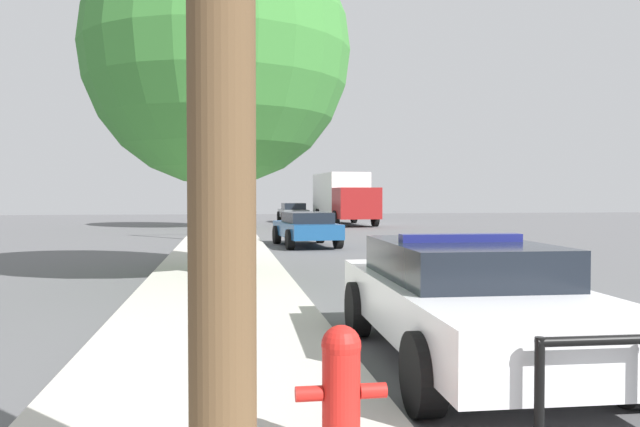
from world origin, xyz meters
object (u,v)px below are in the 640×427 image
fire_hydrant (341,386)px  tree_sidewalk_near (218,53)px  traffic_light (242,157)px  police_car (466,297)px  car_background_midblock (306,227)px  car_background_distant (293,212)px  tree_sidewalk_far (211,127)px  box_truck (343,197)px

fire_hydrant → tree_sidewalk_near: bearing=95.2°
fire_hydrant → traffic_light: 22.06m
police_car → car_background_midblock: police_car is taller
traffic_light → car_background_midblock: 4.92m
police_car → traffic_light: bearing=-82.7°
car_background_distant → tree_sidewalk_far: bearing=-129.4°
tree_sidewalk_near → car_background_distant: bearing=80.5°
box_truck → tree_sidewalk_far: size_ratio=0.94×
car_background_distant → fire_hydrant: bearing=-97.0°
police_car → car_background_midblock: (0.31, 15.98, -0.05)m
box_truck → tree_sidewalk_far: (-8.17, -3.13, 3.95)m
traffic_light → tree_sidewalk_near: tree_sidewalk_near is taller
car_background_midblock → car_background_distant: car_background_distant is taller
fire_hydrant → car_background_distant: 38.70m
car_background_distant → box_truck: bearing=-54.1°
fire_hydrant → tree_sidewalk_far: bearing=92.7°
car_background_distant → traffic_light: bearing=-104.6°
car_background_midblock → tree_sidewalk_near: bearing=-114.6°
fire_hydrant → box_truck: size_ratio=0.11×
traffic_light → fire_hydrant: bearing=-89.8°
car_background_distant → tree_sidewalk_near: tree_sidewalk_near is taller
tree_sidewalk_near → tree_sidewalk_far: (-0.58, 21.83, 0.73)m
police_car → fire_hydrant: police_car is taller
traffic_light → tree_sidewalk_near: size_ratio=0.60×
traffic_light → tree_sidewalk_far: (-1.42, 9.80, 2.27)m
car_background_distant → box_truck: 4.76m
fire_hydrant → car_background_midblock: bearing=83.3°
fire_hydrant → traffic_light: (-0.06, 21.87, 2.84)m
police_car → box_truck: size_ratio=0.62×
fire_hydrant → box_truck: bearing=79.1°
fire_hydrant → car_background_distant: bearing=84.2°
box_truck → tree_sidewalk_far: 9.60m
police_car → tree_sidewalk_near: size_ratio=0.65×
traffic_light → tree_sidewalk_near: (-0.84, -12.03, 1.53)m
tree_sidewalk_near → tree_sidewalk_far: bearing=91.5°
car_background_midblock → tree_sidewalk_near: 10.10m
car_background_distant → tree_sidewalk_far: 10.02m
fire_hydrant → car_background_midblock: size_ratio=0.20×
car_background_distant → box_truck: box_truck is taller
traffic_light → car_background_midblock: bearing=-56.7°
police_car → fire_hydrant: 3.11m
fire_hydrant → box_truck: box_truck is taller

